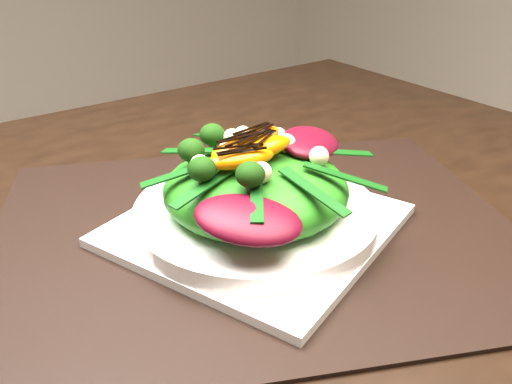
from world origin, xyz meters
TOP-DOWN VIEW (x-y plane):
  - dining_table at (0.00, 0.00)m, footprint 1.60×0.90m
  - placemat at (0.24, -0.04)m, footprint 0.65×0.59m
  - plate_base at (0.24, -0.04)m, footprint 0.32×0.32m
  - salad_bowl at (0.24, -0.04)m, footprint 0.28×0.28m
  - lettuce_mound at (0.24, -0.04)m, footprint 0.24×0.24m
  - radicchio_leaf at (0.32, -0.04)m, footprint 0.11×0.10m
  - orange_segment at (0.23, -0.02)m, footprint 0.07×0.05m
  - broccoli_floret at (0.18, -0.02)m, footprint 0.04×0.04m
  - macadamia_nut at (0.27, -0.08)m, footprint 0.03×0.03m
  - balsamic_drizzle at (0.23, -0.02)m, footprint 0.04×0.02m

SIDE VIEW (x-z plane):
  - dining_table at x=0.00m, z-range 0.35..1.10m
  - placemat at x=0.24m, z-range 0.75..0.75m
  - plate_base at x=0.24m, z-range 0.75..0.76m
  - salad_bowl at x=0.24m, z-range 0.76..0.78m
  - lettuce_mound at x=0.24m, z-range 0.77..0.83m
  - radicchio_leaf at x=0.32m, z-range 0.82..0.84m
  - macadamia_nut at x=0.27m, z-range 0.83..0.85m
  - orange_segment at x=0.23m, z-range 0.83..0.85m
  - broccoli_floret at x=0.18m, z-range 0.82..0.86m
  - balsamic_drizzle at x=0.23m, z-range 0.85..0.85m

